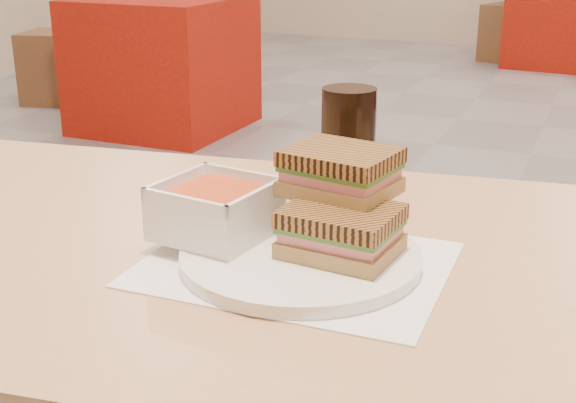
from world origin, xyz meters
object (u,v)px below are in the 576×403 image
at_px(panini_lower, 341,231).
at_px(bg_table_0, 163,64).
at_px(cola_glass, 348,145).
at_px(soup_bowl, 216,211).
at_px(bg_chair_2l, 512,33).
at_px(plate, 300,257).
at_px(main_table, 245,329).
at_px(bg_table_2, 574,15).
at_px(bg_chair_0r, 216,68).
at_px(bg_chair_0l, 59,67).

relative_size(panini_lower, bg_table_0, 0.15).
bearing_deg(panini_lower, cola_glass, 106.86).
height_order(panini_lower, cola_glass, cola_glass).
bearing_deg(cola_glass, soup_bowl, -112.12).
distance_m(soup_bowl, bg_chair_2l, 6.20).
xyz_separation_m(panini_lower, bg_chair_2l, (-0.58, 6.16, -0.56)).
distance_m(plate, cola_glass, 0.24).
bearing_deg(main_table, panini_lower, -6.01).
bearing_deg(bg_table_0, bg_table_2, 57.35).
bearing_deg(bg_table_2, panini_lower, -89.13).
height_order(soup_bowl, bg_chair_2l, soup_bowl).
xyz_separation_m(panini_lower, cola_glass, (-0.07, 0.22, 0.04)).
height_order(soup_bowl, bg_table_0, soup_bowl).
xyz_separation_m(panini_lower, bg_chair_0r, (-2.20, 3.83, -0.59)).
bearing_deg(panini_lower, bg_chair_0l, 132.81).
distance_m(bg_table_2, bg_chair_0r, 3.13).
bearing_deg(bg_chair_0r, bg_chair_2l, 55.18).
relative_size(plate, bg_chair_2l, 0.52).
bearing_deg(panini_lower, bg_table_2, 90.87).
distance_m(bg_table_2, bg_chair_2l, 0.51).
distance_m(plate, bg_table_2, 6.16).
xyz_separation_m(plate, bg_chair_0l, (-3.06, 3.36, -0.53)).
relative_size(plate, bg_chair_0r, 0.67).
bearing_deg(panini_lower, plate, -166.21).
distance_m(soup_bowl, panini_lower, 0.16).
bearing_deg(bg_chair_0l, bg_chair_2l, 47.99).
bearing_deg(soup_bowl, bg_chair_0r, 117.99).
bearing_deg(bg_table_0, main_table, -56.78).
distance_m(cola_glass, bg_table_2, 5.94).
relative_size(main_table, bg_table_2, 1.25).
bearing_deg(cola_glass, panini_lower, -73.14).
relative_size(panini_lower, cola_glass, 0.82).
xyz_separation_m(soup_bowl, bg_table_0, (-1.94, 3.02, -0.43)).
xyz_separation_m(plate, bg_table_0, (-2.05, 3.03, -0.39)).
relative_size(main_table, bg_chair_0r, 3.13).
bearing_deg(plate, main_table, 163.92).
relative_size(panini_lower, bg_chair_2l, 0.25).
xyz_separation_m(plate, bg_chair_0r, (-2.15, 3.84, -0.55)).
bearing_deg(cola_glass, bg_chair_2l, 94.92).
bearing_deg(bg_chair_2l, bg_chair_0l, -132.01).
relative_size(soup_bowl, bg_chair_2l, 0.26).
relative_size(soup_bowl, cola_glass, 0.87).
bearing_deg(bg_table_2, bg_chair_2l, 178.11).
bearing_deg(bg_chair_2l, plate, -85.07).
distance_m(bg_table_0, bg_chair_2l, 3.49).
height_order(bg_table_2, bg_chair_2l, bg_table_2).
height_order(bg_table_0, bg_table_2, bg_table_2).
bearing_deg(plate, panini_lower, 13.79).
xyz_separation_m(bg_table_0, bg_chair_2l, (1.52, 3.14, -0.13)).
distance_m(bg_chair_0l, bg_chair_2l, 3.78).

